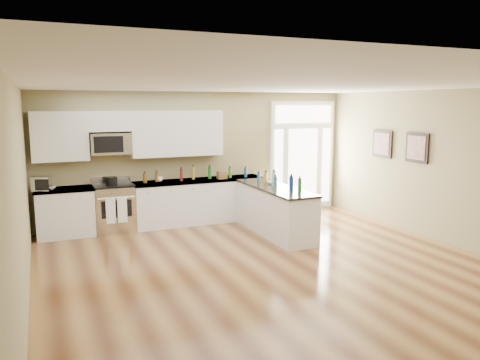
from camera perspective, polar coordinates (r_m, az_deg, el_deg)
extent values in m
plane|color=#522E17|center=(7.06, 5.99, -11.84)|extent=(8.00, 8.00, 0.00)
plane|color=#93895D|center=(10.32, -4.81, 2.90)|extent=(7.00, 0.00, 7.00)
plane|color=#93895D|center=(5.84, -25.28, -2.84)|extent=(0.00, 8.00, 8.00)
plane|color=#93895D|center=(8.93, 26.14, 1.00)|extent=(0.00, 8.00, 8.00)
plane|color=white|center=(6.59, 6.41, 11.50)|extent=(8.00, 8.00, 0.00)
cube|color=silver|center=(9.65, -20.52, -3.82)|extent=(1.06, 0.62, 0.90)
cube|color=black|center=(9.75, -20.39, -6.12)|extent=(1.02, 0.52, 0.10)
cube|color=black|center=(9.56, -20.68, -1.08)|extent=(1.10, 0.66, 0.04)
cube|color=silver|center=(10.13, -5.01, -2.67)|extent=(2.81, 0.62, 0.90)
cube|color=black|center=(10.22, -4.98, -4.86)|extent=(2.77, 0.52, 0.10)
cube|color=black|center=(10.05, -5.04, -0.04)|extent=(2.85, 0.66, 0.04)
cube|color=silver|center=(9.24, 4.25, -3.83)|extent=(0.65, 2.28, 0.90)
cube|color=black|center=(9.33, 4.22, -6.22)|extent=(0.61, 2.18, 0.10)
cube|color=black|center=(9.14, 4.28, -0.95)|extent=(0.69, 2.32, 0.04)
cube|color=silver|center=(9.59, -21.12, 4.98)|extent=(1.04, 0.33, 0.95)
cube|color=silver|center=(9.95, -7.67, 5.65)|extent=(1.94, 0.33, 0.95)
cube|color=silver|center=(9.66, -15.67, 6.92)|extent=(0.82, 0.33, 0.40)
cube|color=silver|center=(9.65, -15.52, 4.30)|extent=(0.78, 0.40, 0.42)
cube|color=black|center=(9.44, -15.71, 4.19)|extent=(0.56, 0.01, 0.32)
cube|color=white|center=(11.36, 7.56, 2.92)|extent=(1.70, 0.08, 2.60)
cube|color=white|center=(11.35, 7.66, 1.64)|extent=(0.78, 0.02, 1.80)
cube|color=white|center=(11.03, 4.72, 1.47)|extent=(0.22, 0.02, 1.80)
cube|color=white|center=(11.70, 10.44, 1.80)|extent=(0.22, 0.02, 1.80)
cube|color=white|center=(11.25, 7.80, 7.96)|extent=(1.50, 0.02, 0.40)
cube|color=black|center=(10.43, 16.97, 4.25)|extent=(0.04, 0.58, 0.58)
cube|color=brown|center=(10.41, 16.86, 4.25)|extent=(0.01, 0.46, 0.46)
cube|color=black|center=(9.69, 20.78, 3.70)|extent=(0.04, 0.58, 0.58)
cube|color=brown|center=(9.68, 20.67, 3.70)|extent=(0.01, 0.46, 0.46)
cube|color=silver|center=(9.73, -15.07, -3.39)|extent=(0.78, 0.64, 0.92)
cube|color=black|center=(9.64, -15.19, -0.63)|extent=(0.78, 0.60, 0.03)
cube|color=silver|center=(9.92, -15.46, 0.07)|extent=(0.78, 0.04, 0.14)
cube|color=black|center=(9.41, -14.80, -3.44)|extent=(0.58, 0.01, 0.34)
cylinder|color=silver|center=(9.34, -14.83, -2.15)|extent=(0.70, 0.02, 0.02)
cube|color=white|center=(9.36, -15.48, -3.65)|extent=(0.18, 0.02, 0.50)
cube|color=white|center=(9.39, -14.15, -3.55)|extent=(0.18, 0.02, 0.50)
cylinder|color=black|center=(9.59, -15.40, -0.07)|extent=(0.27, 0.27, 0.17)
cube|color=silver|center=(9.42, -23.02, -0.41)|extent=(0.38, 0.34, 0.27)
cube|color=brown|center=(10.09, -2.21, 0.60)|extent=(0.21, 0.16, 0.16)
imported|color=white|center=(9.50, -22.18, -0.95)|extent=(0.27, 0.27, 0.05)
imported|color=white|center=(9.47, 3.91, -0.29)|extent=(0.25, 0.25, 0.06)
imported|color=white|center=(9.88, -9.75, 0.11)|extent=(0.16, 0.16, 0.10)
cylinder|color=#19591E|center=(8.42, 7.28, -0.72)|extent=(0.07, 0.07, 0.30)
cylinder|color=navy|center=(9.80, 2.29, 0.41)|extent=(0.07, 0.07, 0.18)
cylinder|color=brown|center=(9.85, -10.12, 0.37)|extent=(0.06, 0.06, 0.20)
cylinder|color=olive|center=(10.07, -5.71, 0.86)|extent=(0.06, 0.06, 0.27)
cylinder|color=#26727F|center=(8.91, 4.34, -0.34)|extent=(0.07, 0.07, 0.23)
cylinder|color=#591919|center=(9.87, -7.16, 0.63)|extent=(0.06, 0.06, 0.26)
cylinder|color=#B2B2B7|center=(9.23, 4.16, 0.17)|extent=(0.08, 0.08, 0.29)
cylinder|color=navy|center=(8.67, 6.26, -0.44)|extent=(0.08, 0.08, 0.29)
cylinder|color=#3F7226|center=(10.22, -1.22, 0.88)|extent=(0.07, 0.07, 0.22)
cylinder|color=#19591E|center=(10.12, -3.71, 0.91)|extent=(0.07, 0.07, 0.26)
cylinder|color=navy|center=(10.32, 0.68, 0.91)|extent=(0.07, 0.07, 0.20)
cylinder|color=brown|center=(9.77, -11.51, 0.25)|extent=(0.08, 0.08, 0.20)
cylinder|color=olive|center=(9.54, 3.17, 0.28)|extent=(0.09, 0.09, 0.22)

